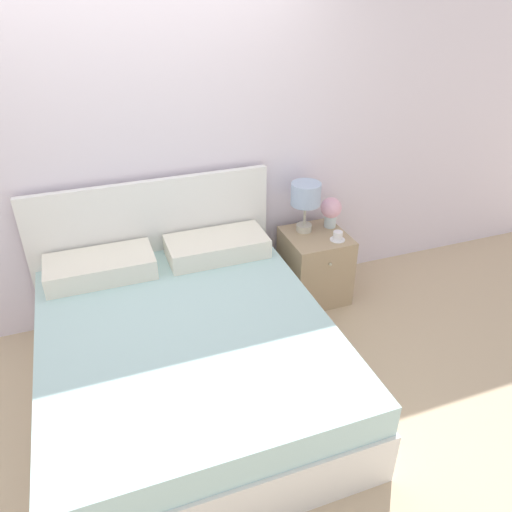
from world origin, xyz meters
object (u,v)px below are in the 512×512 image
(table_lamp, at_px, (306,197))
(teacup, at_px, (338,236))
(flower_vase, at_px, (331,210))
(nightstand, at_px, (314,266))
(bed, at_px, (186,350))

(table_lamp, distance_m, teacup, 0.38)
(table_lamp, xyz_separation_m, flower_vase, (0.23, -0.00, -0.14))
(table_lamp, height_order, teacup, table_lamp)
(nightstand, height_order, table_lamp, table_lamp)
(bed, height_order, nightstand, bed)
(bed, height_order, table_lamp, bed)
(flower_vase, bearing_deg, nightstand, -149.93)
(table_lamp, relative_size, teacup, 3.43)
(bed, distance_m, nightstand, 1.36)
(bed, bearing_deg, teacup, 21.67)
(nightstand, distance_m, flower_vase, 0.46)
(nightstand, bearing_deg, bed, -151.68)
(nightstand, relative_size, flower_vase, 2.28)
(table_lamp, bearing_deg, flower_vase, -0.93)
(bed, xyz_separation_m, teacup, (1.31, 0.52, 0.30))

